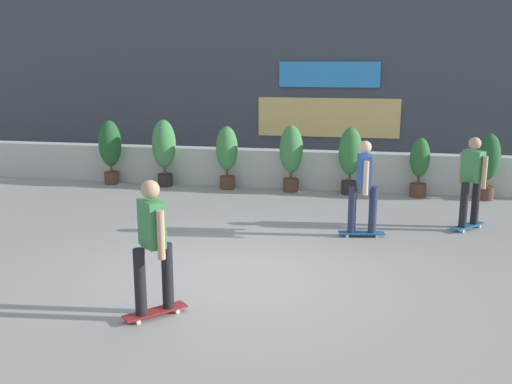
{
  "coord_description": "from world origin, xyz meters",
  "views": [
    {
      "loc": [
        1.77,
        -7.79,
        3.09
      ],
      "look_at": [
        0.0,
        1.5,
        0.9
      ],
      "focal_mm": 41.17,
      "sensor_mm": 36.0,
      "label": 1
    }
  ],
  "objects_px": {
    "potted_plant_5": "(420,164)",
    "potted_plant_3": "(291,153)",
    "potted_plant_6": "(488,162)",
    "potted_plant_1": "(164,147)",
    "skater_by_wall_right": "(152,243)",
    "potted_plant_2": "(227,153)",
    "potted_plant_4": "(350,155)",
    "potted_plant_0": "(110,147)",
    "skater_far_right": "(364,184)",
    "skater_far_left": "(472,179)"
  },
  "relations": [
    {
      "from": "potted_plant_2",
      "to": "potted_plant_3",
      "type": "distance_m",
      "value": 1.53
    },
    {
      "from": "potted_plant_0",
      "to": "potted_plant_1",
      "type": "xyz_separation_m",
      "value": [
        1.39,
        -0.0,
        0.03
      ]
    },
    {
      "from": "potted_plant_2",
      "to": "potted_plant_0",
      "type": "bearing_deg",
      "value": 180.0
    },
    {
      "from": "potted_plant_4",
      "to": "skater_far_right",
      "type": "relative_size",
      "value": 0.9
    },
    {
      "from": "potted_plant_1",
      "to": "skater_by_wall_right",
      "type": "height_order",
      "value": "skater_by_wall_right"
    },
    {
      "from": "potted_plant_3",
      "to": "skater_by_wall_right",
      "type": "height_order",
      "value": "skater_by_wall_right"
    },
    {
      "from": "potted_plant_3",
      "to": "skater_far_left",
      "type": "height_order",
      "value": "skater_far_left"
    },
    {
      "from": "potted_plant_2",
      "to": "potted_plant_5",
      "type": "bearing_deg",
      "value": 0.0
    },
    {
      "from": "potted_plant_0",
      "to": "potted_plant_3",
      "type": "relative_size",
      "value": 1.01
    },
    {
      "from": "potted_plant_0",
      "to": "potted_plant_2",
      "type": "xyz_separation_m",
      "value": [
        2.95,
        -0.0,
        -0.05
      ]
    },
    {
      "from": "potted_plant_4",
      "to": "potted_plant_5",
      "type": "distance_m",
      "value": 1.54
    },
    {
      "from": "potted_plant_4",
      "to": "skater_by_wall_right",
      "type": "distance_m",
      "value": 7.37
    },
    {
      "from": "potted_plant_1",
      "to": "skater_far_right",
      "type": "relative_size",
      "value": 0.95
    },
    {
      "from": "potted_plant_5",
      "to": "skater_by_wall_right",
      "type": "distance_m",
      "value": 7.94
    },
    {
      "from": "potted_plant_3",
      "to": "potted_plant_5",
      "type": "xyz_separation_m",
      "value": [
        2.89,
        0.0,
        -0.16
      ]
    },
    {
      "from": "potted_plant_2",
      "to": "potted_plant_4",
      "type": "xyz_separation_m",
      "value": [
        2.88,
        0.0,
        0.03
      ]
    },
    {
      "from": "potted_plant_5",
      "to": "potted_plant_2",
      "type": "bearing_deg",
      "value": 180.0
    },
    {
      "from": "potted_plant_0",
      "to": "potted_plant_6",
      "type": "relative_size",
      "value": 1.07
    },
    {
      "from": "potted_plant_2",
      "to": "potted_plant_6",
      "type": "xyz_separation_m",
      "value": [
        5.86,
        0.0,
        -0.02
      ]
    },
    {
      "from": "potted_plant_5",
      "to": "potted_plant_3",
      "type": "bearing_deg",
      "value": 180.0
    },
    {
      "from": "potted_plant_0",
      "to": "potted_plant_3",
      "type": "xyz_separation_m",
      "value": [
        4.48,
        -0.0,
        -0.01
      ]
    },
    {
      "from": "potted_plant_2",
      "to": "skater_by_wall_right",
      "type": "relative_size",
      "value": 0.88
    },
    {
      "from": "skater_far_right",
      "to": "potted_plant_0",
      "type": "bearing_deg",
      "value": 151.93
    },
    {
      "from": "potted_plant_3",
      "to": "potted_plant_6",
      "type": "distance_m",
      "value": 4.33
    },
    {
      "from": "potted_plant_2",
      "to": "skater_far_right",
      "type": "distance_m",
      "value": 4.6
    },
    {
      "from": "potted_plant_3",
      "to": "skater_far_right",
      "type": "xyz_separation_m",
      "value": [
        1.69,
        -3.29,
        0.03
      ]
    },
    {
      "from": "potted_plant_2",
      "to": "potted_plant_3",
      "type": "height_order",
      "value": "potted_plant_3"
    },
    {
      "from": "potted_plant_5",
      "to": "potted_plant_6",
      "type": "xyz_separation_m",
      "value": [
        1.44,
        0.0,
        0.1
      ]
    },
    {
      "from": "potted_plant_2",
      "to": "skater_far_left",
      "type": "distance_m",
      "value": 5.69
    },
    {
      "from": "potted_plant_4",
      "to": "potted_plant_6",
      "type": "bearing_deg",
      "value": 0.0
    },
    {
      "from": "potted_plant_1",
      "to": "skater_far_right",
      "type": "height_order",
      "value": "skater_far_right"
    },
    {
      "from": "potted_plant_0",
      "to": "skater_far_right",
      "type": "bearing_deg",
      "value": -28.07
    },
    {
      "from": "potted_plant_0",
      "to": "potted_plant_1",
      "type": "distance_m",
      "value": 1.39
    },
    {
      "from": "potted_plant_0",
      "to": "potted_plant_3",
      "type": "bearing_deg",
      "value": -0.0
    },
    {
      "from": "potted_plant_4",
      "to": "skater_far_left",
      "type": "height_order",
      "value": "skater_far_left"
    },
    {
      "from": "potted_plant_5",
      "to": "skater_far_left",
      "type": "relative_size",
      "value": 0.79
    },
    {
      "from": "potted_plant_1",
      "to": "potted_plant_3",
      "type": "distance_m",
      "value": 3.09
    },
    {
      "from": "potted_plant_3",
      "to": "potted_plant_4",
      "type": "bearing_deg",
      "value": 0.0
    },
    {
      "from": "potted_plant_4",
      "to": "skater_far_left",
      "type": "distance_m",
      "value": 3.34
    },
    {
      "from": "potted_plant_4",
      "to": "skater_far_left",
      "type": "xyz_separation_m",
      "value": [
        2.24,
        -2.47,
        0.05
      ]
    },
    {
      "from": "potted_plant_3",
      "to": "skater_far_left",
      "type": "distance_m",
      "value": 4.36
    },
    {
      "from": "skater_far_left",
      "to": "skater_far_right",
      "type": "height_order",
      "value": "same"
    },
    {
      "from": "potted_plant_2",
      "to": "potted_plant_4",
      "type": "distance_m",
      "value": 2.88
    },
    {
      "from": "skater_far_right",
      "to": "potted_plant_2",
      "type": "bearing_deg",
      "value": 134.37
    },
    {
      "from": "potted_plant_6",
      "to": "potted_plant_5",
      "type": "bearing_deg",
      "value": -180.0
    },
    {
      "from": "potted_plant_1",
      "to": "potted_plant_6",
      "type": "height_order",
      "value": "potted_plant_1"
    },
    {
      "from": "potted_plant_5",
      "to": "potted_plant_6",
      "type": "relative_size",
      "value": 0.91
    },
    {
      "from": "skater_by_wall_right",
      "to": "potted_plant_6",
      "type": "bearing_deg",
      "value": 54.38
    },
    {
      "from": "potted_plant_1",
      "to": "potted_plant_4",
      "type": "xyz_separation_m",
      "value": [
        4.44,
        0.0,
        -0.06
      ]
    },
    {
      "from": "potted_plant_3",
      "to": "skater_far_right",
      "type": "height_order",
      "value": "skater_far_right"
    }
  ]
}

